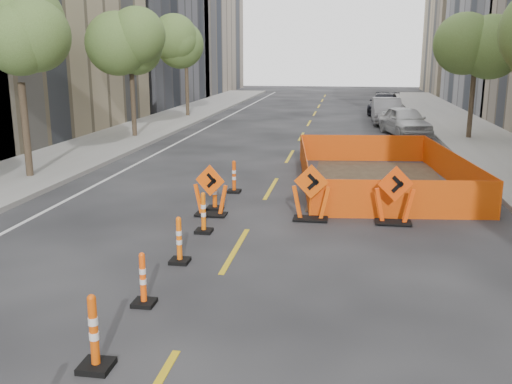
% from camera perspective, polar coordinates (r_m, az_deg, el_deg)
% --- Properties ---
extents(ground_plane, '(140.00, 140.00, 0.00)m').
position_cam_1_polar(ground_plane, '(9.15, -7.01, -14.02)').
color(ground_plane, black).
extents(sidewalk_left, '(4.00, 90.00, 0.15)m').
position_cam_1_polar(sidewalk_left, '(23.16, -20.44, 2.45)').
color(sidewalk_left, gray).
rests_on(sidewalk_left, ground).
extents(bld_left_d, '(12.00, 16.00, 14.00)m').
position_cam_1_polar(bld_left_d, '(50.87, -13.87, 16.40)').
color(bld_left_d, '#4C4C51').
rests_on(bld_left_d, ground).
extents(bld_left_e, '(12.00, 20.00, 20.00)m').
position_cam_1_polar(bld_left_e, '(66.50, -8.31, 18.50)').
color(bld_left_e, gray).
rests_on(bld_left_e, ground).
extents(bld_right_e, '(12.00, 14.00, 16.00)m').
position_cam_1_polar(bld_right_e, '(68.07, 22.38, 15.85)').
color(bld_right_e, tan).
rests_on(bld_right_e, ground).
extents(tree_l_b, '(2.80, 2.80, 5.95)m').
position_cam_1_polar(tree_l_b, '(20.76, -22.74, 13.44)').
color(tree_l_b, '#382B1E').
rests_on(tree_l_b, ground).
extents(tree_l_c, '(2.80, 2.80, 5.95)m').
position_cam_1_polar(tree_l_c, '(29.77, -12.45, 13.92)').
color(tree_l_c, '#382B1E').
rests_on(tree_l_c, ground).
extents(tree_l_d, '(2.80, 2.80, 5.95)m').
position_cam_1_polar(tree_l_d, '(39.26, -7.02, 13.99)').
color(tree_l_d, '#382B1E').
rests_on(tree_l_d, ground).
extents(tree_r_c, '(2.80, 2.80, 5.95)m').
position_cam_1_polar(tree_r_c, '(30.38, 21.17, 13.32)').
color(tree_r_c, '#382B1E').
rests_on(tree_r_c, ground).
extents(channelizer_2, '(0.44, 0.44, 1.11)m').
position_cam_1_polar(channelizer_2, '(8.27, -15.91, -13.34)').
color(channelizer_2, '#D64B09').
rests_on(channelizer_2, ground).
extents(channelizer_3, '(0.38, 0.38, 0.96)m').
position_cam_1_polar(channelizer_3, '(10.06, -11.24, -8.53)').
color(channelizer_3, '#FF500A').
rests_on(channelizer_3, ground).
extents(channelizer_4, '(0.39, 0.39, 1.00)m').
position_cam_1_polar(channelizer_4, '(11.90, -7.69, -4.77)').
color(channelizer_4, '#F8630A').
rests_on(channelizer_4, ground).
extents(channelizer_5, '(0.40, 0.40, 1.01)m').
position_cam_1_polar(channelizer_5, '(13.81, -5.28, -2.06)').
color(channelizer_5, orange).
rests_on(channelizer_5, ground).
extents(channelizer_6, '(0.43, 0.43, 1.09)m').
position_cam_1_polar(channelizer_6, '(15.81, -4.15, 0.13)').
color(channelizer_6, '#F4580A').
rests_on(channelizer_6, ground).
extents(channelizer_7, '(0.40, 0.40, 1.02)m').
position_cam_1_polar(channelizer_7, '(17.77, -2.21, 1.55)').
color(channelizer_7, '#DF4909').
rests_on(channelizer_7, ground).
extents(chevron_sign_left, '(1.03, 0.75, 1.40)m').
position_cam_1_polar(chevron_sign_left, '(15.19, -4.57, 0.16)').
color(chevron_sign_left, '#F9550A').
rests_on(chevron_sign_left, ground).
extents(chevron_sign_center, '(1.05, 0.69, 1.49)m').
position_cam_1_polar(chevron_sign_center, '(14.77, 5.53, -0.06)').
color(chevron_sign_center, '#E34D09').
rests_on(chevron_sign_center, ground).
extents(chevron_sign_right, '(1.13, 0.82, 1.52)m').
position_cam_1_polar(chevron_sign_right, '(14.79, 13.70, -0.32)').
color(chevron_sign_right, '#EA4109').
rests_on(chevron_sign_right, ground).
extents(safety_fence, '(5.82, 8.88, 1.05)m').
position_cam_1_polar(safety_fence, '(19.41, 12.18, 2.34)').
color(safety_fence, '#FF5C0D').
rests_on(safety_fence, ground).
extents(parked_car_near, '(2.82, 4.82, 1.54)m').
position_cam_1_polar(parked_car_near, '(31.35, 14.68, 6.88)').
color(parked_car_near, silver).
rests_on(parked_car_near, ground).
extents(parked_car_mid, '(1.71, 4.81, 1.58)m').
position_cam_1_polar(parked_car_mid, '(36.51, 12.92, 7.91)').
color(parked_car_mid, gray).
rests_on(parked_car_mid, ground).
extents(parked_car_far, '(2.75, 5.32, 1.47)m').
position_cam_1_polar(parked_car_far, '(42.32, 12.75, 8.59)').
color(parked_car_far, black).
rests_on(parked_car_far, ground).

